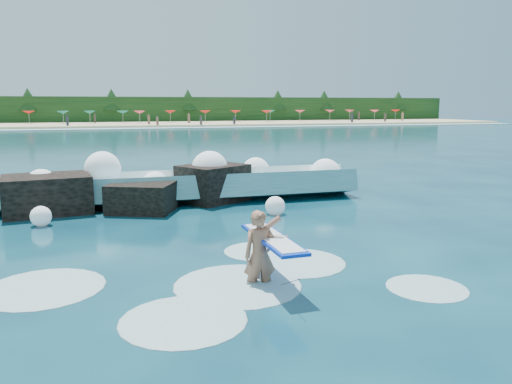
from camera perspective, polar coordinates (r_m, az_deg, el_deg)
ground at (r=11.63m, az=-4.27°, el=-7.85°), size 200.00×200.00×0.00m
beach at (r=88.91m, az=-15.42°, el=7.45°), size 140.00×20.00×0.40m
wet_band at (r=77.93m, az=-15.18°, el=7.04°), size 140.00×5.00×0.08m
treeline at (r=98.85m, az=-15.65°, el=8.99°), size 140.00×4.00×5.00m
breaking_wave at (r=18.66m, az=-13.77°, el=0.26°), size 16.64×2.65×1.43m
rock_cluster at (r=17.87m, az=-14.34°, el=-0.17°), size 8.63×3.70×1.59m
surfer_with_board at (r=9.97m, az=0.79°, el=-6.85°), size 0.94×2.95×1.81m
wave_spray at (r=18.48m, az=-11.31°, el=1.76°), size 15.54×4.76×1.96m
surf_foam at (r=10.26m, az=-4.86°, el=-10.33°), size 9.21×5.38×0.13m
beach_umbrellas at (r=90.57m, az=-15.37°, el=8.79°), size 112.96×6.69×0.50m
beachgoers at (r=85.37m, az=-15.15°, el=7.96°), size 105.81×13.43×1.93m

